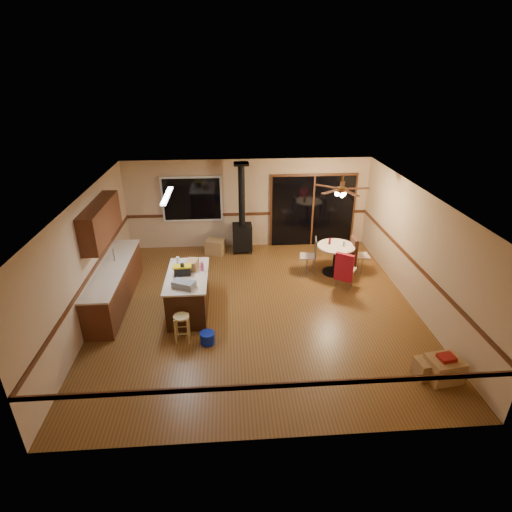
{
  "coord_description": "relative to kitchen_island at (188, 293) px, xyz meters",
  "views": [
    {
      "loc": [
        -0.56,
        -7.58,
        4.92
      ],
      "look_at": [
        0.0,
        0.3,
        1.15
      ],
      "focal_mm": 28.0,
      "sensor_mm": 36.0,
      "label": 1
    }
  ],
  "objects": [
    {
      "name": "floor",
      "position": [
        1.5,
        0.0,
        -0.45
      ],
      "size": [
        7.0,
        7.0,
        0.0
      ],
      "primitive_type": "plane",
      "color": "brown",
      "rests_on": "ground"
    },
    {
      "name": "ceiling",
      "position": [
        1.5,
        0.0,
        2.15
      ],
      "size": [
        7.0,
        7.0,
        0.0
      ],
      "primitive_type": "plane",
      "rotation": [
        3.14,
        0.0,
        0.0
      ],
      "color": "silver",
      "rests_on": "ground"
    },
    {
      "name": "wall_back",
      "position": [
        1.5,
        3.5,
        0.85
      ],
      "size": [
        7.0,
        0.0,
        7.0
      ],
      "primitive_type": "plane",
      "rotation": [
        1.57,
        0.0,
        0.0
      ],
      "color": "tan",
      "rests_on": "ground"
    },
    {
      "name": "wall_front",
      "position": [
        1.5,
        -3.5,
        0.85
      ],
      "size": [
        7.0,
        0.0,
        7.0
      ],
      "primitive_type": "plane",
      "rotation": [
        -1.57,
        0.0,
        0.0
      ],
      "color": "tan",
      "rests_on": "ground"
    },
    {
      "name": "wall_left",
      "position": [
        -2.0,
        0.0,
        0.85
      ],
      "size": [
        0.0,
        7.0,
        7.0
      ],
      "primitive_type": "plane",
      "rotation": [
        1.57,
        0.0,
        1.57
      ],
      "color": "tan",
      "rests_on": "ground"
    },
    {
      "name": "wall_right",
      "position": [
        5.0,
        0.0,
        0.85
      ],
      "size": [
        0.0,
        7.0,
        7.0
      ],
      "primitive_type": "plane",
      "rotation": [
        1.57,
        0.0,
        -1.57
      ],
      "color": "tan",
      "rests_on": "ground"
    },
    {
      "name": "chair_rail",
      "position": [
        1.5,
        0.0,
        0.55
      ],
      "size": [
        7.0,
        7.0,
        0.08
      ],
      "primitive_type": null,
      "color": "#482412",
      "rests_on": "ground"
    },
    {
      "name": "window",
      "position": [
        -0.1,
        3.45,
        1.05
      ],
      "size": [
        1.72,
        0.1,
        1.32
      ],
      "primitive_type": "cube",
      "color": "black",
      "rests_on": "ground"
    },
    {
      "name": "sliding_door",
      "position": [
        3.4,
        3.45,
        0.6
      ],
      "size": [
        2.52,
        0.1,
        2.1
      ],
      "primitive_type": "cube",
      "color": "black",
      "rests_on": "ground"
    },
    {
      "name": "lower_cabinets",
      "position": [
        -1.7,
        0.5,
        -0.02
      ],
      "size": [
        0.6,
        3.0,
        0.86
      ],
      "primitive_type": "cube",
      "color": "#522714",
      "rests_on": "ground"
    },
    {
      "name": "countertop",
      "position": [
        -1.7,
        0.5,
        0.43
      ],
      "size": [
        0.64,
        3.04,
        0.04
      ],
      "primitive_type": "cube",
      "color": "beige",
      "rests_on": "lower_cabinets"
    },
    {
      "name": "upper_cabinets",
      "position": [
        -1.83,
        0.7,
        1.45
      ],
      "size": [
        0.35,
        2.0,
        0.8
      ],
      "primitive_type": "cube",
      "color": "#522714",
      "rests_on": "ground"
    },
    {
      "name": "kitchen_island",
      "position": [
        0.0,
        0.0,
        0.0
      ],
      "size": [
        0.88,
        1.68,
        0.9
      ],
      "color": "#351C0D",
      "rests_on": "ground"
    },
    {
      "name": "wood_stove",
      "position": [
        1.3,
        3.05,
        0.28
      ],
      "size": [
        0.55,
        0.5,
        2.52
      ],
      "color": "black",
      "rests_on": "ground"
    },
    {
      "name": "ceiling_fan",
      "position": [
        3.64,
        1.55,
        1.76
      ],
      "size": [
        0.24,
        0.24,
        0.55
      ],
      "color": "brown",
      "rests_on": "ceiling"
    },
    {
      "name": "fluorescent_strip",
      "position": [
        -0.3,
        0.3,
        2.11
      ],
      "size": [
        0.1,
        1.2,
        0.04
      ],
      "primitive_type": "cube",
      "color": "white",
      "rests_on": "ceiling"
    },
    {
      "name": "toolbox_grey",
      "position": [
        -0.01,
        -0.54,
        0.52
      ],
      "size": [
        0.51,
        0.41,
        0.14
      ],
      "primitive_type": "cube",
      "rotation": [
        0.0,
        0.0,
        -0.42
      ],
      "color": "slate",
      "rests_on": "kitchen_island"
    },
    {
      "name": "toolbox_black",
      "position": [
        -0.09,
        0.01,
        0.54
      ],
      "size": [
        0.35,
        0.2,
        0.19
      ],
      "primitive_type": "cube",
      "rotation": [
        0.0,
        0.0,
        0.07
      ],
      "color": "black",
      "rests_on": "kitchen_island"
    },
    {
      "name": "toolbox_yellow_lid",
      "position": [
        -0.09,
        0.01,
        0.65
      ],
      "size": [
        0.41,
        0.23,
        0.03
      ],
      "primitive_type": "cube",
      "rotation": [
        0.0,
        0.0,
        0.07
      ],
      "color": "gold",
      "rests_on": "toolbox_black"
    },
    {
      "name": "box_on_island",
      "position": [
        0.1,
        0.27,
        0.55
      ],
      "size": [
        0.29,
        0.36,
        0.21
      ],
      "primitive_type": "cube",
      "rotation": [
        0.0,
        0.0,
        -0.21
      ],
      "color": "#9F7546",
      "rests_on": "kitchen_island"
    },
    {
      "name": "bottle_dark",
      "position": [
        -0.08,
        -0.04,
        0.59
      ],
      "size": [
        0.11,
        0.11,
        0.29
      ],
      "primitive_type": "cylinder",
      "rotation": [
        0.0,
        0.0,
        -0.36
      ],
      "color": "black",
      "rests_on": "kitchen_island"
    },
    {
      "name": "bottle_pink",
      "position": [
        0.32,
        0.16,
        0.55
      ],
      "size": [
        0.08,
        0.08,
        0.21
      ],
      "primitive_type": "cylinder",
      "rotation": [
        0.0,
        0.0,
        -0.17
      ],
      "color": "#D84C8C",
      "rests_on": "kitchen_island"
    },
    {
      "name": "bottle_white",
      "position": [
        -0.23,
        0.47,
        0.55
      ],
      "size": [
        0.08,
        0.08,
        0.2
      ],
      "primitive_type": "cylinder",
      "rotation": [
        0.0,
        0.0,
        -0.15
      ],
      "color": "white",
      "rests_on": "kitchen_island"
    },
    {
      "name": "bar_stool",
      "position": [
        -0.05,
        -1.05,
        -0.17
      ],
      "size": [
        0.33,
        0.33,
        0.56
      ],
      "primitive_type": "cylinder",
      "rotation": [
        0.0,
        0.0,
        -0.06
      ],
      "color": "tan",
      "rests_on": "floor"
    },
    {
      "name": "blue_bucket",
      "position": [
        0.44,
        -1.19,
        -0.33
      ],
      "size": [
        0.29,
        0.29,
        0.24
      ],
      "primitive_type": "cylinder",
      "rotation": [
        0.0,
        0.0,
        -0.02
      ],
      "color": "#0B21A7",
      "rests_on": "floor"
    },
    {
      "name": "dining_table",
      "position": [
        3.64,
        1.55,
        0.08
      ],
      "size": [
        0.96,
        0.96,
        0.78
      ],
      "color": "black",
      "rests_on": "ground"
    },
    {
      "name": "glass_red",
      "position": [
        3.49,
        1.65,
        0.41
      ],
      "size": [
        0.07,
        0.07,
        0.17
      ],
      "primitive_type": "cylinder",
      "rotation": [
        0.0,
        0.0,
        -0.09
      ],
      "color": "#590C14",
      "rests_on": "dining_table"
    },
    {
      "name": "glass_cream",
      "position": [
        3.82,
        1.5,
        0.4
      ],
      "size": [
        0.07,
        0.07,
        0.14
      ],
      "primitive_type": "cylinder",
      "rotation": [
        0.0,
        0.0,
        0.32
      ],
      "color": "beige",
      "rests_on": "dining_table"
    },
    {
      "name": "chair_left",
      "position": [
        3.05,
        1.63,
        0.14
      ],
      "size": [
        0.47,
        0.46,
        0.51
      ],
      "color": "tan",
      "rests_on": "ground"
    },
    {
      "name": "chair_near",
      "position": [
        3.64,
        0.69,
        0.14
      ],
      "size": [
        0.61,
        0.62,
        0.7
      ],
      "color": "tan",
      "rests_on": "ground"
    },
    {
      "name": "chair_right",
      "position": [
        4.16,
        1.6,
        0.14
      ],
      "size": [
        0.48,
        0.44,
        0.7
      ],
      "color": "tan",
      "rests_on": "ground"
    },
    {
      "name": "box_under_window",
      "position": [
        0.52,
        2.99,
        -0.25
      ],
      "size": [
        0.63,
        0.56,
        0.41
      ],
      "primitive_type": "cube",
      "rotation": [
        0.0,
        0.0,
        -0.34
      ],
      "color": "#9F7546",
      "rests_on": "floor"
    },
    {
      "name": "box_corner_a",
      "position": [
        4.55,
        -2.47,
        -0.24
      ],
      "size": [
        0.61,
        0.54,
        0.42
      ],
      "primitive_type": "cube",
      "rotation": [
        0.0,
        0.0,
        0.14
      ],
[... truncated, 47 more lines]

